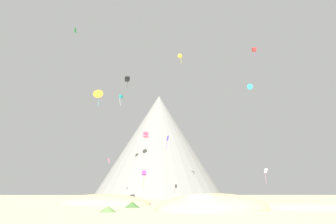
% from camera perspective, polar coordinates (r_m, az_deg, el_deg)
% --- Properties ---
extents(ground_plane, '(400.00, 400.00, 0.00)m').
position_cam_1_polar(ground_plane, '(37.62, 6.32, -18.99)').
color(ground_plane, beige).
extents(dune_foreground_left, '(22.65, 19.02, 3.97)m').
position_cam_1_polar(dune_foreground_left, '(59.29, -12.69, -17.41)').
color(dune_foreground_left, '#C6B284').
rests_on(dune_foreground_left, ground_plane).
extents(dune_foreground_right, '(17.93, 13.73, 4.39)m').
position_cam_1_polar(dune_foreground_right, '(40.50, 9.08, -18.64)').
color(dune_foreground_right, '#C6B284').
rests_on(dune_foreground_right, ground_plane).
extents(dune_midground, '(21.23, 21.75, 2.50)m').
position_cam_1_polar(dune_midground, '(50.49, 24.36, -16.86)').
color(dune_midground, beige).
rests_on(dune_midground, ground_plane).
extents(dune_back_low, '(28.06, 26.22, 1.65)m').
position_cam_1_polar(dune_back_low, '(59.46, 21.56, -16.74)').
color(dune_back_low, '#CCBA8E').
rests_on(dune_back_low, ground_plane).
extents(bush_mid_center, '(2.01, 2.01, 0.71)m').
position_cam_1_polar(bush_mid_center, '(57.76, 15.75, -16.93)').
color(bush_mid_center, '#668C4C').
rests_on(bush_mid_center, ground_plane).
extents(bush_scatter_east, '(3.40, 3.40, 0.94)m').
position_cam_1_polar(bush_scatter_east, '(47.58, -7.05, -17.66)').
color(bush_scatter_east, '#477238').
rests_on(bush_scatter_east, ground_plane).
extents(bush_ridge_crest, '(3.03, 3.03, 0.70)m').
position_cam_1_polar(bush_ridge_crest, '(37.51, -11.77, -18.25)').
color(bush_ridge_crest, '#668C4C').
rests_on(bush_ridge_crest, ground_plane).
extents(bush_low_patch, '(2.64, 2.64, 0.48)m').
position_cam_1_polar(bush_low_patch, '(54.89, 19.72, -16.84)').
color(bush_low_patch, '#386633').
rests_on(bush_low_patch, ground_plane).
extents(rock_massif, '(75.96, 75.96, 45.20)m').
position_cam_1_polar(rock_massif, '(128.22, -2.07, -6.75)').
color(rock_massif, gray).
rests_on(rock_massif, ground_plane).
extents(kite_black_high, '(1.73, 1.72, 3.75)m').
position_cam_1_polar(kite_black_high, '(93.68, -8.05, 6.46)').
color(kite_black_high, black).
extents(kite_indigo_mid, '(0.73, 1.20, 4.25)m').
position_cam_1_polar(kite_indigo_mid, '(87.33, -0.09, -5.44)').
color(kite_indigo_mid, '#5138B2').
extents(kite_cyan_high, '(1.69, 0.70, 1.72)m').
position_cam_1_polar(kite_cyan_high, '(87.93, 15.85, 4.82)').
color(kite_cyan_high, '#33BCDB').
extents(kite_orange_high, '(2.58, 1.32, 4.34)m').
position_cam_1_polar(kite_orange_high, '(75.09, -13.62, 3.43)').
color(kite_orange_high, orange).
extents(kite_teal_high, '(1.30, 1.28, 3.64)m').
position_cam_1_polar(kite_teal_high, '(96.41, -9.24, 3.00)').
color(kite_teal_high, teal).
extents(kite_violet_low, '(1.23, 1.31, 4.87)m').
position_cam_1_polar(kite_violet_low, '(78.18, -4.75, -11.92)').
color(kite_violet_low, purple).
extents(kite_red_high, '(1.12, 1.18, 2.71)m').
position_cam_1_polar(kite_red_high, '(88.06, 16.63, 11.71)').
color(kite_red_high, red).
extents(kite_rainbow_mid, '(1.51, 1.49, 1.45)m').
position_cam_1_polar(kite_rainbow_mid, '(66.81, -4.41, -4.49)').
color(kite_rainbow_mid, '#E5668C').
extents(kite_white_low, '(0.89, 1.02, 4.34)m').
position_cam_1_polar(kite_white_low, '(91.69, 18.75, -11.16)').
color(kite_white_low, white).
extents(kite_gold_high, '(1.26, 0.66, 2.88)m').
position_cam_1_polar(kite_gold_high, '(81.91, 2.38, 10.99)').
color(kite_gold_high, gold).
extents(kite_pink_low, '(0.51, 0.70, 0.94)m').
position_cam_1_polar(kite_pink_low, '(59.55, -11.64, -9.36)').
color(kite_pink_low, pink).
extents(kite_green_high, '(0.48, 1.36, 1.36)m').
position_cam_1_polar(kite_green_high, '(73.17, -17.92, 15.08)').
color(kite_green_high, green).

